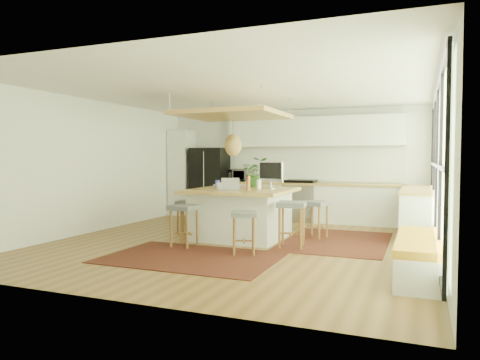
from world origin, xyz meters
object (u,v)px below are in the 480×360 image
at_px(stool_near_left, 184,226).
at_px(fridge, 210,181).
at_px(stool_right_front, 291,227).
at_px(stool_right_back, 315,220).
at_px(monitor, 271,175).
at_px(island_plant, 256,176).
at_px(laptop, 230,184).
at_px(stool_near_right, 244,232).
at_px(microwave, 241,174).
at_px(island, 241,213).
at_px(stool_left_side, 187,216).

bearing_deg(stool_near_left, fridge, 109.44).
distance_m(stool_right_front, stool_right_back, 1.01).
xyz_separation_m(monitor, island_plant, (-0.44, 0.38, -0.03)).
height_order(fridge, laptop, fridge).
distance_m(stool_near_right, microwave, 4.35).
relative_size(island, microwave, 3.30).
height_order(stool_right_front, island_plant, island_plant).
bearing_deg(fridge, island_plant, -45.29).
distance_m(island, island_plant, 0.94).
distance_m(island, stool_near_left, 1.32).
height_order(fridge, stool_near_left, fridge).
xyz_separation_m(stool_right_back, monitor, (-0.82, -0.18, 0.83)).
bearing_deg(laptop, island, 67.56).
relative_size(stool_near_left, stool_right_front, 0.92).
bearing_deg(island_plant, laptop, -95.11).
bearing_deg(microwave, stool_near_right, -54.89).
height_order(monitor, island_plant, monitor).
xyz_separation_m(stool_right_back, laptop, (-1.36, -0.92, 0.70)).
bearing_deg(stool_right_front, stool_near_right, -126.08).
bearing_deg(island_plant, microwave, 119.41).
distance_m(stool_near_left, stool_near_right, 1.17).
bearing_deg(stool_right_front, microwave, 124.56).
bearing_deg(stool_right_back, island, -161.82).
xyz_separation_m(stool_right_front, stool_left_side, (-2.33, 0.62, 0.00)).
relative_size(island, laptop, 5.31).
relative_size(stool_left_side, laptop, 1.89).
xyz_separation_m(fridge, island, (1.94, -2.65, -0.46)).
distance_m(island, laptop, 0.76).
xyz_separation_m(fridge, stool_near_left, (1.35, -3.83, -0.57)).
relative_size(stool_near_right, stool_right_back, 0.96).
bearing_deg(monitor, fridge, 156.03).
bearing_deg(stool_left_side, stool_right_back, 8.30).
xyz_separation_m(stool_right_back, microwave, (-2.39, 2.20, 0.76)).
distance_m(stool_near_right, stool_right_back, 1.92).
distance_m(stool_near_left, stool_right_back, 2.50).
distance_m(stool_right_back, island_plant, 1.51).
relative_size(stool_right_back, microwave, 1.26).
xyz_separation_m(fridge, laptop, (1.90, -3.13, 0.12)).
bearing_deg(monitor, island_plant, 159.51).
relative_size(stool_near_right, monitor, 1.18).
xyz_separation_m(fridge, stool_right_back, (3.26, -2.22, -0.57)).
height_order(stool_near_right, microwave, microwave).
relative_size(stool_near_left, stool_near_right, 1.06).
distance_m(fridge, laptop, 3.67).
xyz_separation_m(stool_near_left, microwave, (-0.48, 3.81, 0.76)).
distance_m(stool_near_right, monitor, 1.79).
relative_size(island, island_plant, 3.11).
distance_m(laptop, microwave, 3.28).
xyz_separation_m(stool_left_side, monitor, (1.70, 0.19, 0.83)).
distance_m(stool_near_left, island_plant, 2.08).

